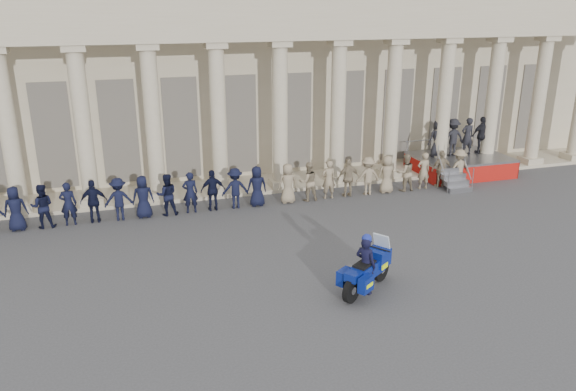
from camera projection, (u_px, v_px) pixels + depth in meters
The scene contains 6 objects.
ground at pixel (313, 273), 16.93m from camera, with size 90.00×90.00×0.00m, color #39393B.
building at pixel (219, 69), 28.80m from camera, with size 40.00×12.50×9.00m.
officer_rank at pixel (239, 188), 22.10m from camera, with size 20.80×0.62×1.63m.
reviewing_stand at pixel (459, 146), 26.32m from camera, with size 4.29×4.10×2.63m.
motorcycle at pixel (367, 270), 15.71m from camera, with size 1.99×1.62×1.49m.
rider at pixel (366, 264), 15.53m from camera, with size 0.68×0.74×1.78m.
Camera 1 is at (-5.16, -14.37, 7.73)m, focal length 35.00 mm.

